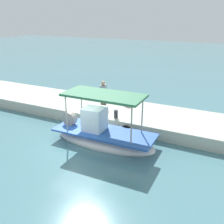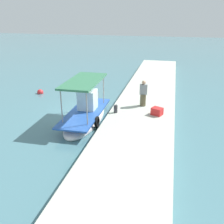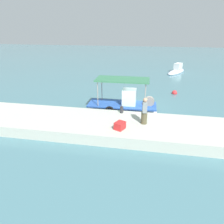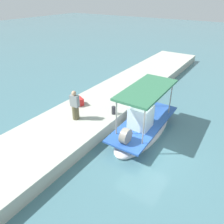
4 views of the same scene
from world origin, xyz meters
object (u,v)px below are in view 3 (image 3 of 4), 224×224
fisherman_near_bollard (144,112)px  main_fishing_boat (123,106)px  cargo_crate (120,126)px  mooring_bollard (122,110)px  moored_boat_near (176,71)px  marker_buoy (174,93)px

fisherman_near_bollard → main_fishing_boat: bearing=117.7°
fisherman_near_bollard → cargo_crate: size_ratio=2.76×
mooring_bollard → moored_boat_near: size_ratio=0.10×
main_fishing_boat → fisherman_near_bollard: bearing=-62.3°
mooring_bollard → cargo_crate: mooring_bollard is taller
main_fishing_boat → fisherman_near_bollard: size_ratio=3.29×
mooring_bollard → marker_buoy: mooring_bollard is taller
marker_buoy → main_fishing_boat: bearing=-128.7°
main_fishing_boat → cargo_crate: main_fishing_boat is taller
cargo_crate → moored_boat_near: moored_boat_near is taller
fisherman_near_bollard → mooring_bollard: fisherman_near_bollard is taller
cargo_crate → fisherman_near_bollard: bearing=36.6°
marker_buoy → moored_boat_near: (1.28, 11.15, 0.17)m
fisherman_near_bollard → mooring_bollard: 2.35m
cargo_crate → marker_buoy: cargo_crate is taller
cargo_crate → marker_buoy: size_ratio=1.18×
mooring_bollard → moored_boat_near: 19.92m
fisherman_near_bollard → marker_buoy: fisherman_near_bollard is taller
cargo_crate → marker_buoy: 11.38m
main_fishing_boat → fisherman_near_bollard: (1.84, -3.52, 1.06)m
main_fishing_boat → cargo_crate: 4.63m
mooring_bollard → moored_boat_near: bearing=72.9°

